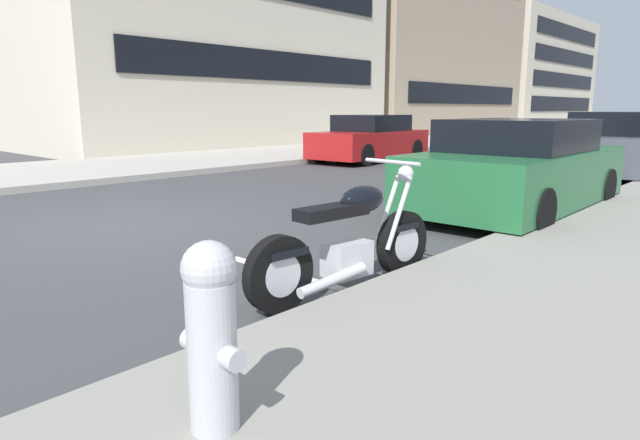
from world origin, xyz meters
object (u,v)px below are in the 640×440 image
(parked_car_far_down_curb, at_px, (518,169))
(fire_hydrant, at_px, (212,332))
(parked_motorcycle, at_px, (349,244))
(parked_car_mid_block, at_px, (619,146))
(car_opposite_curb, at_px, (370,139))

(parked_car_far_down_curb, bearing_deg, fire_hydrant, -168.62)
(fire_hydrant, bearing_deg, parked_car_far_down_curb, 12.26)
(parked_motorcycle, relative_size, parked_car_mid_block, 0.52)
(parked_car_far_down_curb, relative_size, car_opposite_curb, 1.01)
(parked_motorcycle, height_order, car_opposite_curb, car_opposite_curb)
(parked_motorcycle, xyz_separation_m, parked_car_far_down_curb, (4.52, 0.44, 0.25))
(parked_car_far_down_curb, xyz_separation_m, parked_car_mid_block, (6.11, 0.15, 0.04))
(parked_car_far_down_curb, height_order, parked_car_mid_block, parked_car_mid_block)
(parked_car_mid_block, distance_m, car_opposite_curb, 6.67)
(parked_motorcycle, relative_size, fire_hydrant, 2.41)
(parked_motorcycle, xyz_separation_m, fire_hydrant, (-2.18, -1.01, 0.18))
(parked_car_mid_block, bearing_deg, parked_motorcycle, -176.85)
(parked_motorcycle, height_order, parked_car_far_down_curb, parked_car_far_down_curb)
(parked_motorcycle, xyz_separation_m, parked_car_mid_block, (10.63, 0.60, 0.29))
(car_opposite_curb, height_order, fire_hydrant, car_opposite_curb)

